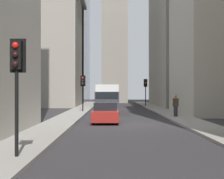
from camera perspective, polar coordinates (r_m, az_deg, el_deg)
The scene contains 13 objects.
ground_plane at distance 23.97m, azimuth 2.28°, elevation -5.55°, with size 135.00×135.00×0.00m, color #302D30.
sidewalk_right at distance 24.20m, azimuth -8.47°, elevation -5.33°, with size 90.00×2.20×0.14m, color gray.
sidewalk_left at distance 24.57m, azimuth 12.87°, elevation -5.25°, with size 90.00×2.20×0.14m, color gray.
building_left_far at distance 55.52m, azimuth 12.21°, elevation 11.96°, with size 19.89×10.00×27.84m.
building_right_far at distance 54.17m, azimuth -10.42°, elevation 7.87°, with size 14.07×10.50×19.65m.
church_spire at distance 69.51m, azimuth 0.40°, elevation 13.29°, with size 5.29×5.29×35.24m.
delivery_truck at distance 35.89m, azimuth -0.76°, elevation -1.43°, with size 6.46×2.25×2.84m.
sedan_red at distance 25.01m, azimuth -1.04°, elevation -3.80°, with size 4.30×1.78×1.42m.
traffic_light_foreground at distance 11.82m, azimuth -14.94°, elevation 3.11°, with size 0.43×0.52×3.78m.
traffic_light_midblock at distance 36.88m, azimuth -4.66°, elevation 0.72°, with size 0.43×0.52×3.66m.
traffic_light_far_junction at distance 50.48m, azimuth 5.37°, elevation 0.55°, with size 0.43×0.52×3.75m.
pedestrian at distance 29.62m, azimuth 10.09°, elevation -2.42°, with size 0.26×0.44×1.74m.
discarded_bottle at distance 29.04m, azimuth 9.38°, elevation -4.12°, with size 0.07×0.07×0.27m.
Camera 1 is at (-23.84, 1.00, 2.23)m, focal length 57.46 mm.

